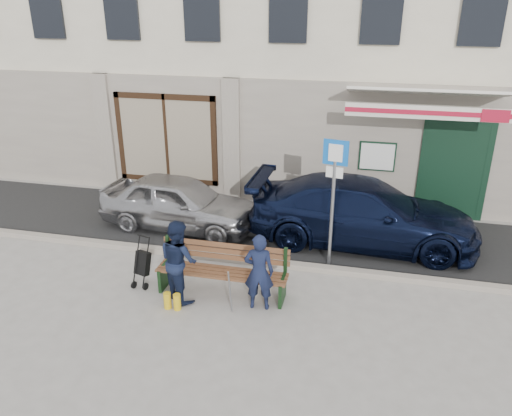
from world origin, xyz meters
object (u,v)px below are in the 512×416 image
(stroller, at_px, (142,264))
(car_silver, at_px, (179,202))
(car_navy, at_px, (363,212))
(bench, at_px, (220,271))
(man, at_px, (259,272))
(woman, at_px, (179,260))
(parking_sign, at_px, (334,184))

(stroller, bearing_deg, car_silver, 113.29)
(car_navy, height_order, bench, car_navy)
(bench, bearing_deg, man, -19.20)
(car_navy, bearing_deg, car_silver, 93.87)
(car_silver, relative_size, woman, 2.45)
(man, height_order, woman, woman)
(bench, bearing_deg, woman, -156.36)
(car_navy, relative_size, woman, 3.25)
(woman, bearing_deg, man, -141.64)
(car_navy, bearing_deg, parking_sign, 155.53)
(car_navy, height_order, stroller, car_navy)
(bench, bearing_deg, parking_sign, 39.72)
(woman, bearing_deg, parking_sign, -105.94)
(car_navy, xyz_separation_m, stroller, (-3.94, -2.76, -0.29))
(car_navy, bearing_deg, man, 152.99)
(woman, height_order, stroller, woman)
(bench, relative_size, man, 1.70)
(parking_sign, distance_m, man, 2.34)
(man, bearing_deg, bench, -26.45)
(woman, xyz_separation_m, stroller, (-0.85, 0.27, -0.33))
(car_navy, distance_m, stroller, 4.82)
(stroller, bearing_deg, man, 11.12)
(car_silver, xyz_separation_m, bench, (1.77, -2.56, -0.17))
(bench, xyz_separation_m, man, (0.80, -0.28, 0.25))
(car_silver, height_order, bench, car_silver)
(woman, distance_m, stroller, 0.95)
(woman, bearing_deg, car_silver, -30.67)
(bench, relative_size, woman, 1.58)
(parking_sign, xyz_separation_m, stroller, (-3.35, -1.56, -1.32))
(parking_sign, xyz_separation_m, man, (-1.05, -1.81, -1.04))
(man, distance_m, stroller, 2.33)
(car_silver, distance_m, man, 3.83)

